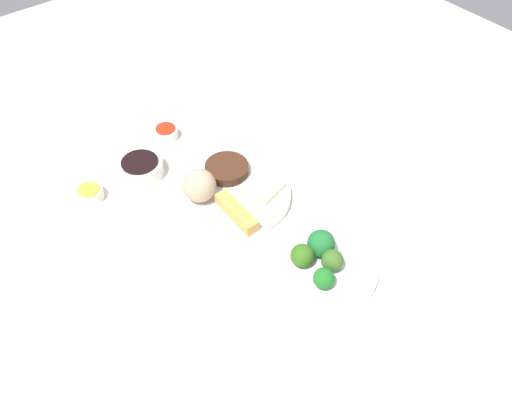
# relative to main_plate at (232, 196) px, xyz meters

# --- Properties ---
(tabletop) EXTENTS (2.20, 2.20, 0.02)m
(tabletop) POSITION_rel_main_plate_xyz_m (-0.00, -0.00, -0.02)
(tabletop) COLOR beige
(tabletop) RESTS_ON ground
(main_plate) EXTENTS (0.26, 0.26, 0.02)m
(main_plate) POSITION_rel_main_plate_xyz_m (0.00, 0.00, 0.00)
(main_plate) COLOR white
(main_plate) RESTS_ON tabletop
(rice_scoop) EXTENTS (0.07, 0.07, 0.07)m
(rice_scoop) POSITION_rel_main_plate_xyz_m (0.06, -0.03, 0.04)
(rice_scoop) COLOR tan
(rice_scoop) RESTS_ON main_plate
(spring_roll) EXTENTS (0.03, 0.12, 0.03)m
(spring_roll) POSITION_rel_main_plate_xyz_m (0.03, 0.06, 0.02)
(spring_roll) COLOR gold
(spring_roll) RESTS_ON main_plate
(crab_rangoon_wonton) EXTENTS (0.09, 0.09, 0.01)m
(crab_rangoon_wonton) POSITION_rel_main_plate_xyz_m (-0.06, 0.03, 0.01)
(crab_rangoon_wonton) COLOR beige
(crab_rangoon_wonton) RESTS_ON main_plate
(stir_fry_heap) EXTENTS (0.10, 0.10, 0.02)m
(stir_fry_heap) POSITION_rel_main_plate_xyz_m (-0.03, -0.06, 0.02)
(stir_fry_heap) COLOR #432516
(stir_fry_heap) RESTS_ON main_plate
(broccoli_plate) EXTENTS (0.22, 0.22, 0.01)m
(broccoli_plate) POSITION_rel_main_plate_xyz_m (-0.02, 0.26, -0.00)
(broccoli_plate) COLOR white
(broccoli_plate) RESTS_ON tabletop
(broccoli_floret_0) EXTENTS (0.05, 0.05, 0.05)m
(broccoli_floret_0) POSITION_rel_main_plate_xyz_m (-0.04, 0.24, 0.03)
(broccoli_floret_0) COLOR #1F6C2F
(broccoli_floret_0) RESTS_ON broccoli_plate
(broccoli_floret_1) EXTENTS (0.05, 0.05, 0.05)m
(broccoli_floret_1) POSITION_rel_main_plate_xyz_m (0.01, 0.23, 0.03)
(broccoli_floret_1) COLOR #34651A
(broccoli_floret_1) RESTS_ON broccoli_plate
(broccoli_floret_2) EXTENTS (0.04, 0.04, 0.04)m
(broccoli_floret_2) POSITION_rel_main_plate_xyz_m (0.01, 0.30, 0.03)
(broccoli_floret_2) COLOR #1E6F24
(broccoli_floret_2) RESTS_ON broccoli_plate
(broccoli_floret_3) EXTENTS (0.04, 0.04, 0.04)m
(broccoli_floret_3) POSITION_rel_main_plate_xyz_m (-0.03, 0.28, 0.03)
(broccoli_floret_3) COLOR #3B6525
(broccoli_floret_3) RESTS_ON broccoli_plate
(soy_sauce_bowl) EXTENTS (0.10, 0.10, 0.03)m
(soy_sauce_bowl) POSITION_rel_main_plate_xyz_m (0.11, -0.19, 0.01)
(soy_sauce_bowl) COLOR white
(soy_sauce_bowl) RESTS_ON tabletop
(soy_sauce_bowl_liquid) EXTENTS (0.08, 0.08, 0.00)m
(soy_sauce_bowl_liquid) POSITION_rel_main_plate_xyz_m (0.11, -0.19, 0.03)
(soy_sauce_bowl_liquid) COLOR black
(soy_sauce_bowl_liquid) RESTS_ON soy_sauce_bowl
(sauce_ramekin_sweet_and_sour) EXTENTS (0.06, 0.06, 0.02)m
(sauce_ramekin_sweet_and_sour) POSITION_rel_main_plate_xyz_m (-0.00, -0.27, 0.00)
(sauce_ramekin_sweet_and_sour) COLOR white
(sauce_ramekin_sweet_and_sour) RESTS_ON tabletop
(sauce_ramekin_sweet_and_sour_liquid) EXTENTS (0.05, 0.05, 0.00)m
(sauce_ramekin_sweet_and_sour_liquid) POSITION_rel_main_plate_xyz_m (-0.00, -0.27, 0.02)
(sauce_ramekin_sweet_and_sour_liquid) COLOR red
(sauce_ramekin_sweet_and_sour_liquid) RESTS_ON sauce_ramekin_sweet_and_sour
(sauce_ramekin_hot_mustard) EXTENTS (0.06, 0.06, 0.02)m
(sauce_ramekin_hot_mustard) POSITION_rel_main_plate_xyz_m (0.24, -0.19, 0.00)
(sauce_ramekin_hot_mustard) COLOR white
(sauce_ramekin_hot_mustard) RESTS_ON tabletop
(sauce_ramekin_hot_mustard_liquid) EXTENTS (0.05, 0.05, 0.00)m
(sauce_ramekin_hot_mustard_liquid) POSITION_rel_main_plate_xyz_m (0.24, -0.19, 0.02)
(sauce_ramekin_hot_mustard_liquid) COLOR gold
(sauce_ramekin_hot_mustard_liquid) RESTS_ON sauce_ramekin_hot_mustard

